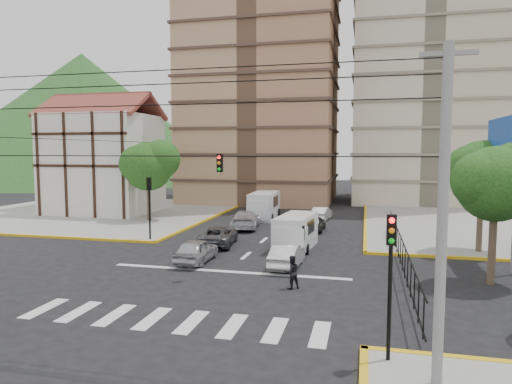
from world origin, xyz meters
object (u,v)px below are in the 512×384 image
(car_silver_front_left, at_px, (196,250))
(car_white_front_right, at_px, (287,256))
(traffic_light_nw, at_px, (149,198))
(van_left_lane, at_px, (264,206))
(traffic_light_se, at_px, (391,263))
(van_right_lane, at_px, (295,233))
(pedestrian_crosswalk, at_px, (292,272))

(car_silver_front_left, bearing_deg, car_white_front_right, -179.01)
(car_silver_front_left, height_order, car_white_front_right, car_silver_front_left)
(traffic_light_nw, bearing_deg, van_left_lane, 65.61)
(traffic_light_se, bearing_deg, car_white_front_right, 114.67)
(van_right_lane, bearing_deg, car_white_front_right, -81.03)
(traffic_light_nw, bearing_deg, car_white_front_right, -24.84)
(traffic_light_nw, xyz_separation_m, car_silver_front_left, (5.44, -5.05, -2.42))
(car_white_front_right, relative_size, pedestrian_crosswalk, 2.54)
(traffic_light_nw, height_order, van_left_lane, traffic_light_nw)
(van_left_lane, relative_size, car_silver_front_left, 1.38)
(car_silver_front_left, bearing_deg, traffic_light_nw, -42.82)
(pedestrian_crosswalk, bearing_deg, car_white_front_right, -113.09)
(van_right_lane, bearing_deg, van_left_lane, 117.25)
(car_silver_front_left, distance_m, car_white_front_right, 5.27)
(traffic_light_se, distance_m, van_left_lane, 29.66)
(traffic_light_se, distance_m, van_right_lane, 16.28)
(van_left_lane, height_order, car_silver_front_left, van_left_lane)
(traffic_light_se, height_order, car_white_front_right, traffic_light_se)
(van_left_lane, xyz_separation_m, car_white_front_right, (5.16, -17.20, -0.56))
(car_white_front_right, bearing_deg, van_left_lane, -71.33)
(van_left_lane, bearing_deg, van_right_lane, -69.81)
(van_left_lane, relative_size, pedestrian_crosswalk, 3.57)
(car_white_front_right, bearing_deg, traffic_light_se, 116.62)
(car_white_front_right, height_order, pedestrian_crosswalk, pedestrian_crosswalk)
(van_right_lane, bearing_deg, traffic_light_se, -65.59)
(van_left_lane, xyz_separation_m, car_silver_front_left, (-0.11, -17.29, -0.52))
(car_silver_front_left, bearing_deg, van_right_lane, -136.49)
(traffic_light_se, xyz_separation_m, car_white_front_right, (-4.89, 10.64, -2.46))
(traffic_light_nw, bearing_deg, van_right_lane, -1.58)
(traffic_light_nw, distance_m, van_right_lane, 10.66)
(traffic_light_nw, relative_size, car_silver_front_left, 1.09)
(traffic_light_se, xyz_separation_m, van_left_lane, (-10.05, 27.84, -1.90))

